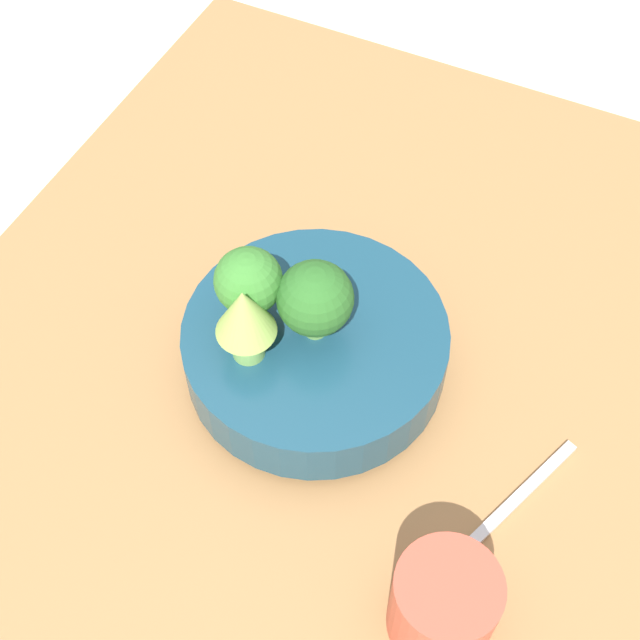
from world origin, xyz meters
The scene contains 8 objects.
ground_plane centered at (0.00, 0.00, 0.00)m, with size 6.00×6.00×0.00m, color beige.
table centered at (0.00, 0.00, 0.02)m, with size 0.91×0.77×0.04m.
bowl centered at (-0.03, 0.00, 0.08)m, with size 0.25×0.25×0.07m.
romanesco_piece_far centered at (-0.08, 0.04, 0.16)m, with size 0.05×0.05×0.09m.
broccoli_floret_center centered at (-0.03, 0.00, 0.16)m, with size 0.07×0.07×0.08m.
broccoli_floret_back centered at (-0.04, 0.06, 0.16)m, with size 0.06×0.06×0.09m.
cup centered at (-0.21, -0.19, 0.09)m, with size 0.08×0.08×0.09m.
fork centered at (-0.09, -0.21, 0.05)m, with size 0.17×0.08×0.01m.
Camera 1 is at (-0.45, -0.20, 0.78)m, focal length 50.00 mm.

